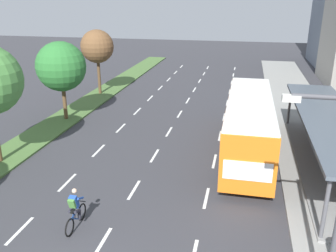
{
  "coord_description": "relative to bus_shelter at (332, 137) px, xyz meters",
  "views": [
    {
      "loc": [
        4.83,
        -7.0,
        8.81
      ],
      "look_at": [
        0.39,
        13.5,
        1.2
      ],
      "focal_mm": 38.38,
      "sensor_mm": 36.0,
      "label": 1
    }
  ],
  "objects": [
    {
      "name": "sidewalk_right",
      "position": [
        -0.28,
        8.13,
        -1.79
      ],
      "size": [
        4.5,
        52.0,
        0.15
      ],
      "primitive_type": "cube",
      "color": "gray",
      "rests_on": "ground"
    },
    {
      "name": "median_tree_fourth",
      "position": [
        -18.04,
        12.18,
        2.61
      ],
      "size": [
        3.01,
        3.01,
        5.89
      ],
      "color": "brown",
      "rests_on": "median_strip"
    },
    {
      "name": "streetlight",
      "position": [
        -2.11,
        -9.85,
        2.02
      ],
      "size": [
        1.91,
        0.24,
        6.5
      ],
      "color": "#4C4C51",
      "rests_on": "sidewalk_right"
    },
    {
      "name": "median_strip",
      "position": [
        -17.83,
        8.13,
        -1.8
      ],
      "size": [
        2.6,
        52.0,
        0.12
      ],
      "primitive_type": "cube",
      "color": "#4C7038",
      "rests_on": "ground"
    },
    {
      "name": "lane_divider_center",
      "position": [
        -9.53,
        5.76,
        -1.86
      ],
      "size": [
        0.14,
        46.25,
        0.01
      ],
      "color": "white",
      "rests_on": "ground"
    },
    {
      "name": "bus_shelter",
      "position": [
        0.0,
        0.0,
        0.0
      ],
      "size": [
        2.9,
        14.1,
        2.86
      ],
      "color": "gray",
      "rests_on": "sidewalk_right"
    },
    {
      "name": "median_tree_third",
      "position": [
        -17.64,
        4.57,
        2.18
      ],
      "size": [
        3.57,
        3.57,
        5.72
      ],
      "color": "brown",
      "rests_on": "median_strip"
    },
    {
      "name": "lane_divider_right",
      "position": [
        -6.03,
        5.76,
        -1.86
      ],
      "size": [
        0.14,
        46.25,
        0.01
      ],
      "color": "white",
      "rests_on": "ground"
    },
    {
      "name": "lane_divider_left",
      "position": [
        -13.03,
        5.76,
        -1.86
      ],
      "size": [
        0.14,
        46.25,
        0.01
      ],
      "color": "white",
      "rests_on": "ground"
    },
    {
      "name": "cyclist",
      "position": [
        -10.91,
        -7.67,
        -1.07
      ],
      "size": [
        0.46,
        1.82,
        1.71
      ],
      "color": "black",
      "rests_on": "ground"
    },
    {
      "name": "bus",
      "position": [
        -4.28,
        1.14,
        0.2
      ],
      "size": [
        2.54,
        11.29,
        3.37
      ],
      "color": "orange",
      "rests_on": "ground"
    }
  ]
}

